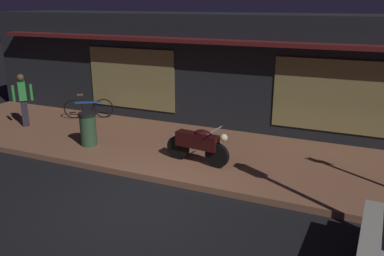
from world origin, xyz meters
TOP-DOWN VIEW (x-y plane):
  - ground_plane at (0.00, 0.00)m, footprint 60.00×60.00m
  - sidewalk_slab at (0.00, 3.00)m, footprint 18.00×4.00m
  - storefront_building at (0.00, 6.39)m, footprint 18.00×3.30m
  - motorcycle at (0.44, 2.16)m, footprint 1.70×0.55m
  - bicycle_parked at (-4.55, 4.33)m, footprint 1.46×0.86m
  - person_photographer at (-5.85, 2.80)m, footprint 0.48×0.51m
  - trash_bin at (-2.84, 2.13)m, footprint 0.48×0.48m

SIDE VIEW (x-z plane):
  - ground_plane at x=0.00m, z-range 0.00..0.00m
  - sidewalk_slab at x=0.00m, z-range 0.00..0.15m
  - bicycle_parked at x=-4.55m, z-range 0.05..0.96m
  - trash_bin at x=-2.84m, z-range 0.16..1.09m
  - motorcycle at x=0.44m, z-range 0.16..1.13m
  - person_photographer at x=-5.85m, z-range 0.19..1.86m
  - storefront_building at x=0.00m, z-range 0.00..3.60m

